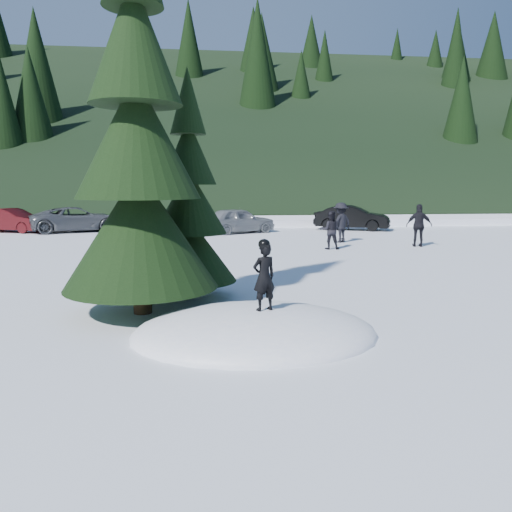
{
  "coord_description": "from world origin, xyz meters",
  "views": [
    {
      "loc": [
        -0.97,
        -8.71,
        2.73
      ],
      "look_at": [
        0.29,
        2.37,
        1.1
      ],
      "focal_mm": 35.0,
      "sensor_mm": 36.0,
      "label": 1
    }
  ],
  "objects": [
    {
      "name": "ground",
      "position": [
        0.0,
        0.0,
        0.0
      ],
      "size": [
        200.0,
        200.0,
        0.0
      ],
      "primitive_type": "plane",
      "color": "white",
      "rests_on": "ground"
    },
    {
      "name": "snow_mound",
      "position": [
        0.0,
        0.0,
        0.0
      ],
      "size": [
        4.48,
        3.52,
        0.96
      ],
      "primitive_type": "ellipsoid",
      "color": "white",
      "rests_on": "ground"
    },
    {
      "name": "forest_hillside",
      "position": [
        0.0,
        54.0,
        12.5
      ],
      "size": [
        200.0,
        60.0,
        25.0
      ],
      "primitive_type": null,
      "color": "black",
      "rests_on": "ground"
    },
    {
      "name": "spruce_tall",
      "position": [
        -2.2,
        1.8,
        3.32
      ],
      "size": [
        3.2,
        3.2,
        8.6
      ],
      "color": "black",
      "rests_on": "ground"
    },
    {
      "name": "spruce_short",
      "position": [
        -1.2,
        3.2,
        2.1
      ],
      "size": [
        2.2,
        2.2,
        5.37
      ],
      "color": "black",
      "rests_on": "ground"
    },
    {
      "name": "child_skier",
      "position": [
        0.15,
        -0.1,
        1.08
      ],
      "size": [
        0.52,
        0.44,
        1.21
      ],
      "primitive_type": "imported",
      "rotation": [
        0.0,
        0.0,
        3.54
      ],
      "color": "black",
      "rests_on": "snow_mound"
    },
    {
      "name": "adult_0",
      "position": [
        4.45,
        11.52,
        0.8
      ],
      "size": [
        0.89,
        0.76,
        1.6
      ],
      "primitive_type": "imported",
      "rotation": [
        0.0,
        0.0,
        2.93
      ],
      "color": "black",
      "rests_on": "ground"
    },
    {
      "name": "adult_1",
      "position": [
        8.48,
        11.9,
        0.92
      ],
      "size": [
        1.17,
        0.74,
        1.85
      ],
      "primitive_type": "imported",
      "rotation": [
        0.0,
        0.0,
        2.86
      ],
      "color": "black",
      "rests_on": "ground"
    },
    {
      "name": "adult_2",
      "position": [
        5.55,
        13.83,
        0.93
      ],
      "size": [
        1.38,
        1.19,
        1.86
      ],
      "primitive_type": "imported",
      "rotation": [
        0.0,
        0.0,
        3.66
      ],
      "color": "black",
      "rests_on": "ground"
    },
    {
      "name": "car_1",
      "position": [
        -11.49,
        20.74,
        0.67
      ],
      "size": [
        4.3,
        2.71,
        1.34
      ],
      "primitive_type": "imported",
      "rotation": [
        0.0,
        0.0,
        1.22
      ],
      "color": "#3D0B0D",
      "rests_on": "ground"
    },
    {
      "name": "car_2",
      "position": [
        -7.88,
        20.64,
        0.71
      ],
      "size": [
        5.57,
        3.88,
        1.41
      ],
      "primitive_type": "imported",
      "rotation": [
        0.0,
        0.0,
        1.9
      ],
      "color": "#4A4D52",
      "rests_on": "ground"
    },
    {
      "name": "car_3",
      "position": [
        -2.36,
        20.36,
        0.62
      ],
      "size": [
        4.62,
        3.21,
        1.24
      ],
      "primitive_type": "imported",
      "rotation": [
        0.0,
        0.0,
        1.19
      ],
      "color": "#0E1B33",
      "rests_on": "ground"
    },
    {
      "name": "car_4",
      "position": [
        1.15,
        18.78,
        0.71
      ],
      "size": [
        4.46,
        3.26,
        1.41
      ],
      "primitive_type": "imported",
      "rotation": [
        0.0,
        0.0,
        2.0
      ],
      "color": "gray",
      "rests_on": "ground"
    },
    {
      "name": "car_5",
      "position": [
        8.0,
        19.92,
        0.72
      ],
      "size": [
        4.61,
        3.18,
        1.44
      ],
      "primitive_type": "imported",
      "rotation": [
        0.0,
        0.0,
        1.15
      ],
      "color": "black",
      "rests_on": "ground"
    }
  ]
}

